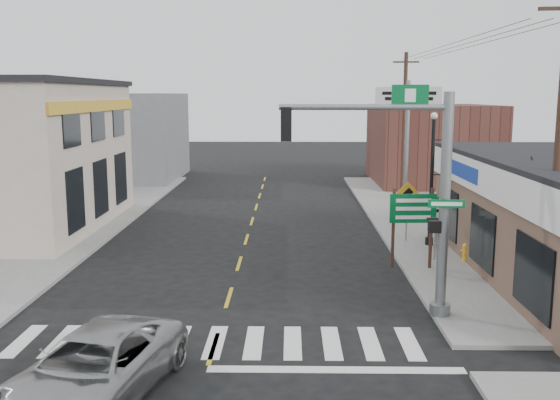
{
  "coord_description": "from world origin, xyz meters",
  "views": [
    {
      "loc": [
        1.92,
        -14.82,
        6.31
      ],
      "look_at": [
        1.58,
        5.91,
        2.8
      ],
      "focal_mm": 40.0,
      "sensor_mm": 36.0,
      "label": 1
    }
  ],
  "objects_px": {
    "lamp_post": "(433,169)",
    "utility_pole_near": "(558,151)",
    "dance_center_sign": "(408,116)",
    "bare_tree": "(558,168)",
    "guide_sign": "(413,217)",
    "fire_hydrant": "(465,251)",
    "suv": "(94,368)",
    "traffic_signal_pole": "(418,181)",
    "utility_pole_far": "(404,125)"
  },
  "relations": [
    {
      "from": "dance_center_sign",
      "to": "bare_tree",
      "type": "xyz_separation_m",
      "value": [
        2.86,
        -10.64,
        -1.31
      ]
    },
    {
      "from": "traffic_signal_pole",
      "to": "utility_pole_near",
      "type": "bearing_deg",
      "value": 7.77
    },
    {
      "from": "dance_center_sign",
      "to": "lamp_post",
      "type": "bearing_deg",
      "value": -65.76
    },
    {
      "from": "guide_sign",
      "to": "utility_pole_far",
      "type": "relative_size",
      "value": 0.34
    },
    {
      "from": "dance_center_sign",
      "to": "utility_pole_far",
      "type": "xyz_separation_m",
      "value": [
        0.96,
        6.18,
        -0.75
      ]
    },
    {
      "from": "traffic_signal_pole",
      "to": "guide_sign",
      "type": "xyz_separation_m",
      "value": [
        0.87,
        4.82,
        -1.96
      ]
    },
    {
      "from": "lamp_post",
      "to": "dance_center_sign",
      "type": "relative_size",
      "value": 0.8
    },
    {
      "from": "guide_sign",
      "to": "lamp_post",
      "type": "height_order",
      "value": "lamp_post"
    },
    {
      "from": "lamp_post",
      "to": "utility_pole_near",
      "type": "xyz_separation_m",
      "value": [
        1.58,
        -8.03,
        1.47
      ]
    },
    {
      "from": "traffic_signal_pole",
      "to": "guide_sign",
      "type": "distance_m",
      "value": 5.27
    },
    {
      "from": "traffic_signal_pole",
      "to": "lamp_post",
      "type": "xyz_separation_m",
      "value": [
        2.36,
        8.4,
        -0.66
      ]
    },
    {
      "from": "utility_pole_near",
      "to": "guide_sign",
      "type": "bearing_deg",
      "value": 131.33
    },
    {
      "from": "guide_sign",
      "to": "fire_hydrant",
      "type": "bearing_deg",
      "value": 20.97
    },
    {
      "from": "bare_tree",
      "to": "traffic_signal_pole",
      "type": "bearing_deg",
      "value": -150.06
    },
    {
      "from": "utility_pole_far",
      "to": "dance_center_sign",
      "type": "bearing_deg",
      "value": -97.45
    },
    {
      "from": "suv",
      "to": "bare_tree",
      "type": "height_order",
      "value": "bare_tree"
    },
    {
      "from": "traffic_signal_pole",
      "to": "guide_sign",
      "type": "bearing_deg",
      "value": 82.29
    },
    {
      "from": "lamp_post",
      "to": "utility_pole_near",
      "type": "bearing_deg",
      "value": -63.61
    },
    {
      "from": "guide_sign",
      "to": "bare_tree",
      "type": "bearing_deg",
      "value": -26.78
    },
    {
      "from": "fire_hydrant",
      "to": "lamp_post",
      "type": "distance_m",
      "value": 3.91
    },
    {
      "from": "suv",
      "to": "lamp_post",
      "type": "bearing_deg",
      "value": 66.11
    },
    {
      "from": "bare_tree",
      "to": "utility_pole_near",
      "type": "relative_size",
      "value": 0.54
    },
    {
      "from": "guide_sign",
      "to": "fire_hydrant",
      "type": "height_order",
      "value": "guide_sign"
    },
    {
      "from": "lamp_post",
      "to": "fire_hydrant",
      "type": "bearing_deg",
      "value": -59.74
    },
    {
      "from": "suv",
      "to": "traffic_signal_pole",
      "type": "relative_size",
      "value": 0.8
    },
    {
      "from": "suv",
      "to": "guide_sign",
      "type": "height_order",
      "value": "guide_sign"
    },
    {
      "from": "dance_center_sign",
      "to": "utility_pole_near",
      "type": "bearing_deg",
      "value": -60.06
    },
    {
      "from": "traffic_signal_pole",
      "to": "bare_tree",
      "type": "xyz_separation_m",
      "value": [
        5.05,
        2.91,
        0.01
      ]
    },
    {
      "from": "utility_pole_near",
      "to": "bare_tree",
      "type": "bearing_deg",
      "value": 73.13
    },
    {
      "from": "dance_center_sign",
      "to": "utility_pole_near",
      "type": "height_order",
      "value": "utility_pole_near"
    },
    {
      "from": "utility_pole_near",
      "to": "utility_pole_far",
      "type": "relative_size",
      "value": 1.05
    },
    {
      "from": "suv",
      "to": "traffic_signal_pole",
      "type": "xyz_separation_m",
      "value": [
        7.57,
        4.97,
        3.25
      ]
    },
    {
      "from": "traffic_signal_pole",
      "to": "bare_tree",
      "type": "bearing_deg",
      "value": 32.43
    },
    {
      "from": "suv",
      "to": "guide_sign",
      "type": "bearing_deg",
      "value": 61.96
    },
    {
      "from": "traffic_signal_pole",
      "to": "dance_center_sign",
      "type": "height_order",
      "value": "dance_center_sign"
    },
    {
      "from": "guide_sign",
      "to": "lamp_post",
      "type": "bearing_deg",
      "value": 65.07
    },
    {
      "from": "traffic_signal_pole",
      "to": "bare_tree",
      "type": "relative_size",
      "value": 1.32
    },
    {
      "from": "dance_center_sign",
      "to": "bare_tree",
      "type": "height_order",
      "value": "dance_center_sign"
    },
    {
      "from": "traffic_signal_pole",
      "to": "dance_center_sign",
      "type": "relative_size",
      "value": 0.94
    },
    {
      "from": "utility_pole_near",
      "to": "lamp_post",
      "type": "bearing_deg",
      "value": 107.84
    },
    {
      "from": "suv",
      "to": "utility_pole_far",
      "type": "bearing_deg",
      "value": 79.25
    },
    {
      "from": "lamp_post",
      "to": "dance_center_sign",
      "type": "height_order",
      "value": "dance_center_sign"
    },
    {
      "from": "guide_sign",
      "to": "traffic_signal_pole",
      "type": "bearing_deg",
      "value": -102.48
    },
    {
      "from": "guide_sign",
      "to": "lamp_post",
      "type": "xyz_separation_m",
      "value": [
        1.49,
        3.58,
        1.29
      ]
    },
    {
      "from": "traffic_signal_pole",
      "to": "lamp_post",
      "type": "distance_m",
      "value": 8.75
    },
    {
      "from": "lamp_post",
      "to": "bare_tree",
      "type": "relative_size",
      "value": 1.12
    },
    {
      "from": "traffic_signal_pole",
      "to": "utility_pole_far",
      "type": "distance_m",
      "value": 19.99
    },
    {
      "from": "dance_center_sign",
      "to": "utility_pole_near",
      "type": "relative_size",
      "value": 0.76
    },
    {
      "from": "bare_tree",
      "to": "utility_pole_far",
      "type": "distance_m",
      "value": 16.94
    },
    {
      "from": "utility_pole_far",
      "to": "lamp_post",
      "type": "bearing_deg",
      "value": -92.64
    }
  ]
}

